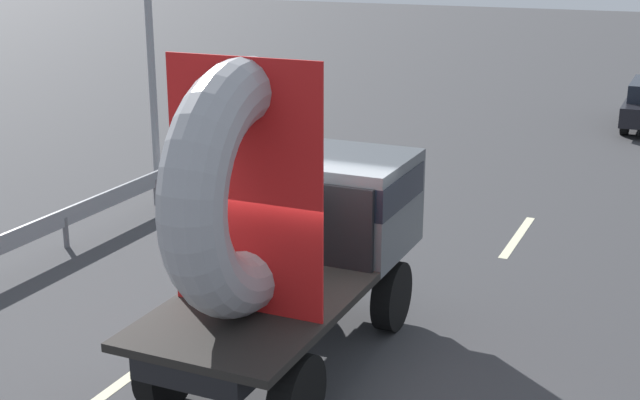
% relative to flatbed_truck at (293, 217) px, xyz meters
% --- Properties ---
extents(ground_plane, '(120.00, 120.00, 0.00)m').
position_rel_flatbed_truck_xyz_m(ground_plane, '(-0.09, -0.17, -1.95)').
color(ground_plane, '#38383A').
extents(flatbed_truck, '(2.02, 4.94, 4.11)m').
position_rel_flatbed_truck_xyz_m(flatbed_truck, '(0.00, 0.00, 0.00)').
color(flatbed_truck, black).
rests_on(flatbed_truck, ground_plane).
extents(guardrail, '(0.10, 11.17, 0.71)m').
position_rel_flatbed_truck_xyz_m(guardrail, '(-5.58, 3.57, -1.43)').
color(guardrail, gray).
rests_on(guardrail, ground_plane).
extents(lane_dash_left_far, '(0.16, 2.69, 0.01)m').
position_rel_flatbed_truck_xyz_m(lane_dash_left_far, '(-1.67, 5.83, -1.95)').
color(lane_dash_left_far, beige).
rests_on(lane_dash_left_far, ground_plane).
extents(lane_dash_right_far, '(0.16, 2.48, 0.01)m').
position_rel_flatbed_truck_xyz_m(lane_dash_right_far, '(1.67, 6.03, -1.95)').
color(lane_dash_right_far, beige).
rests_on(lane_dash_right_far, ground_plane).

